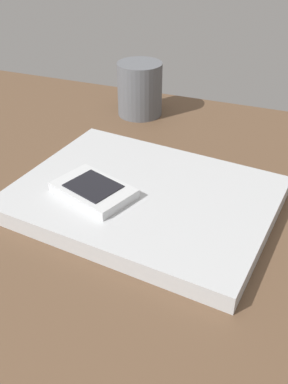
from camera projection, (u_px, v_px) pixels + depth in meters
desk_surface at (114, 219)px, 56.45cm from camera, size 120.00×80.00×3.00cm
laptop_closed at (144, 198)px, 55.83cm from camera, size 34.35×27.46×2.22cm
cell_phone_on_laptop at (93, 190)px, 54.15cm from camera, size 11.26×9.21×1.34cm
pen_cup at (140, 89)px, 77.88cm from camera, size 7.94×7.94×9.39cm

